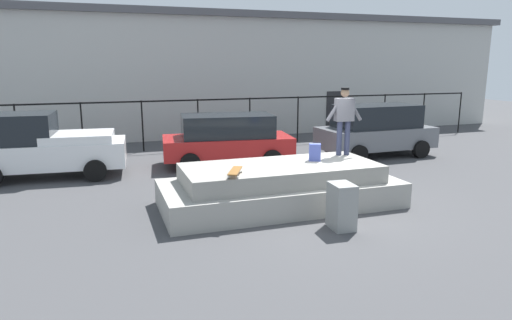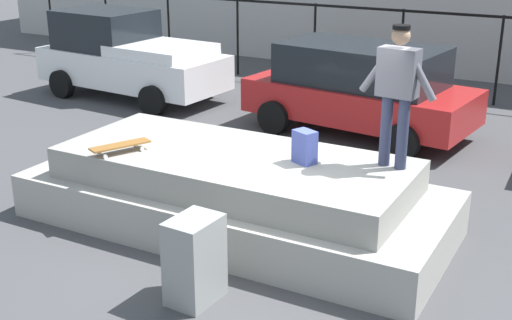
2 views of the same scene
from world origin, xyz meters
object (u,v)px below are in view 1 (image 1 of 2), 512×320
skateboard (235,171)px  car_grey_hatchback_far (376,129)px  backpack (315,152)px  car_white_pickup_near (42,146)px  utility_box (342,206)px  skateboarder (344,116)px  car_red_hatchback_mid (227,138)px

skateboard → car_grey_hatchback_far: size_ratio=0.19×
backpack → car_white_pickup_near: 8.15m
utility_box → car_white_pickup_near: bearing=136.3°
skateboarder → car_grey_hatchback_far: size_ratio=0.41×
car_grey_hatchback_far → car_red_hatchback_mid: bearing=177.0°
car_red_hatchback_mid → car_grey_hatchback_far: car_grey_hatchback_far is taller
skateboarder → utility_box: size_ratio=1.82×
skateboarder → car_white_pickup_near: bearing=150.4°
car_white_pickup_near → car_red_hatchback_mid: (5.67, -0.13, -0.05)m
skateboard → utility_box: size_ratio=0.84×
car_white_pickup_near → skateboard: bearing=-51.9°
skateboard → car_white_pickup_near: (-4.34, 5.54, -0.16)m
car_red_hatchback_mid → utility_box: size_ratio=4.62×
skateboard → car_white_pickup_near: 7.04m
car_red_hatchback_mid → backpack: bearing=-78.3°
car_red_hatchback_mid → car_grey_hatchback_far: (5.58, -0.30, 0.08)m
backpack → car_grey_hatchback_far: 6.33m
backpack → utility_box: bearing=-75.9°
skateboard → car_grey_hatchback_far: car_grey_hatchback_far is taller
car_grey_hatchback_far → skateboarder: bearing=-132.7°
backpack → car_white_pickup_near: size_ratio=0.09×
skateboard → car_white_pickup_near: bearing=128.1°
skateboarder → utility_box: (-1.36, -2.40, -1.56)m
car_white_pickup_near → car_grey_hatchback_far: (11.25, -0.42, 0.03)m
skateboarder → skateboard: (-3.29, -1.21, -0.93)m
backpack → skateboard: bearing=-136.5°
skateboard → car_white_pickup_near: size_ratio=0.18×
car_red_hatchback_mid → utility_box: car_red_hatchback_mid is taller
car_red_hatchback_mid → utility_box: (0.60, -6.61, -0.42)m
car_white_pickup_near → utility_box: 9.22m
car_white_pickup_near → car_red_hatchback_mid: car_white_pickup_near is taller
utility_box → backpack: bearing=83.4°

